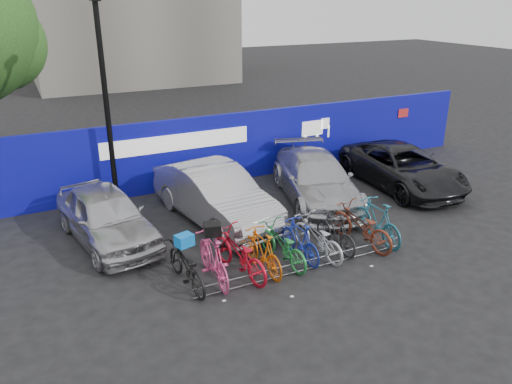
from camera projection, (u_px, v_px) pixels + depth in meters
ground at (292, 260)px, 12.41m from camera, size 100.00×100.00×0.00m
hoarding at (206, 151)px, 16.98m from camera, size 22.00×0.18×2.40m
lamppost at (106, 102)px, 14.42m from camera, size 0.25×0.50×6.11m
bike_rack at (305, 265)px, 11.85m from camera, size 5.60×0.03×0.30m
car_0 at (106, 216)px, 13.13m from camera, size 2.42×4.51×1.46m
car_1 at (215, 195)px, 14.34m from camera, size 2.50×5.07×1.60m
car_2 at (316, 179)px, 15.77m from camera, size 3.36×5.40×1.46m
car_3 at (402, 167)px, 16.96m from camera, size 2.60×5.13×1.39m
bike_0 at (186, 266)px, 11.14m from camera, size 0.83×1.99×1.02m
bike_1 at (213, 258)px, 11.33m from camera, size 0.62×1.96×1.17m
bike_2 at (239, 254)px, 11.59m from camera, size 1.11×2.17×1.09m
bike_3 at (263, 251)px, 11.74m from camera, size 0.60×1.78×1.06m
bike_4 at (282, 245)px, 12.09m from camera, size 0.90×1.97×1.00m
bike_5 at (300, 240)px, 12.31m from camera, size 0.56×1.71×1.02m
bike_6 at (317, 237)px, 12.48m from camera, size 0.91×1.97×1.00m
bike_7 at (336, 232)px, 12.75m from camera, size 0.52×1.69×1.01m
bike_8 at (361, 226)px, 12.97m from camera, size 1.09×2.17×1.09m
bike_9 at (377, 221)px, 13.17m from camera, size 0.57×1.95×1.17m
cargo_crate at (184, 240)px, 10.91m from camera, size 0.44×0.37×0.27m
cargo_topcase at (212, 229)px, 11.06m from camera, size 0.43×0.40×0.27m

